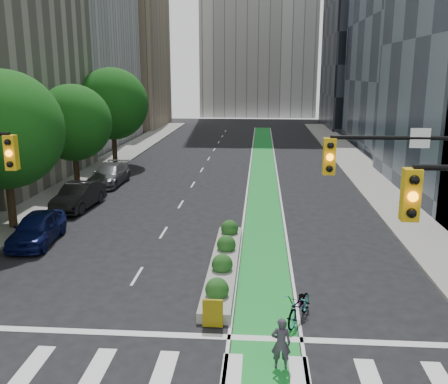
% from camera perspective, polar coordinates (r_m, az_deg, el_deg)
% --- Properties ---
extents(ground, '(160.00, 160.00, 0.00)m').
position_cam_1_polar(ground, '(16.45, -6.30, -18.03)').
color(ground, black).
rests_on(ground, ground).
extents(sidewalk_left, '(3.60, 90.00, 0.15)m').
position_cam_1_polar(sidewalk_left, '(42.26, -15.99, 1.42)').
color(sidewalk_left, gray).
rests_on(sidewalk_left, ground).
extents(sidewalk_right, '(3.60, 90.00, 0.15)m').
position_cam_1_polar(sidewalk_right, '(40.70, 17.00, 0.90)').
color(sidewalk_right, gray).
rests_on(sidewalk_right, ground).
extents(bike_lane_paint, '(2.20, 70.00, 0.01)m').
position_cam_1_polar(bike_lane_paint, '(44.59, 4.49, 2.44)').
color(bike_lane_paint, '#1A9131').
rests_on(bike_lane_paint, ground).
extents(building_tan_far, '(14.00, 16.00, 26.00)m').
position_cam_1_polar(building_tan_far, '(83.05, -12.17, 16.35)').
color(building_tan_far, tan).
rests_on(building_tan_far, ground).
extents(building_dark_end, '(14.00, 18.00, 28.00)m').
position_cam_1_polar(building_dark_end, '(83.73, 16.85, 16.74)').
color(building_dark_end, black).
rests_on(building_dark_end, ground).
extents(tree_mid, '(6.40, 6.40, 8.78)m').
position_cam_1_polar(tree_mid, '(29.35, -23.88, 6.51)').
color(tree_mid, black).
rests_on(tree_mid, ground).
extents(tree_midfar, '(5.60, 5.60, 7.76)m').
position_cam_1_polar(tree_midfar, '(38.48, -16.86, 7.57)').
color(tree_midfar, black).
rests_on(tree_midfar, ground).
extents(tree_far, '(6.60, 6.60, 9.00)m').
position_cam_1_polar(tree_far, '(47.86, -12.65, 9.79)').
color(tree_far, black).
rests_on(tree_far, ground).
extents(median_planter, '(1.20, 10.26, 1.10)m').
position_cam_1_polar(median_planter, '(22.41, -0.00, -7.95)').
color(median_planter, gray).
rests_on(median_planter, ground).
extents(bicycle, '(1.52, 2.29, 1.14)m').
position_cam_1_polar(bicycle, '(18.23, 8.60, -12.73)').
color(bicycle, gray).
rests_on(bicycle, ground).
extents(cyclist, '(0.60, 0.40, 1.62)m').
position_cam_1_polar(cyclist, '(15.45, 6.53, -16.80)').
color(cyclist, '#35313B').
rests_on(cyclist, ground).
extents(parked_car_left_near, '(2.26, 4.89, 1.62)m').
position_cam_1_polar(parked_car_left_near, '(27.30, -20.56, -3.88)').
color(parked_car_left_near, '#0C1248').
rests_on(parked_car_left_near, ground).
extents(parked_car_left_mid, '(2.14, 5.17, 1.66)m').
position_cam_1_polar(parked_car_left_mid, '(33.32, -16.29, -0.45)').
color(parked_car_left_mid, black).
rests_on(parked_car_left_mid, ground).
extents(parked_car_left_far, '(2.39, 5.50, 1.57)m').
position_cam_1_polar(parked_car_left_far, '(39.85, -12.94, 1.94)').
color(parked_car_left_far, '#505355').
rests_on(parked_car_left_far, ground).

